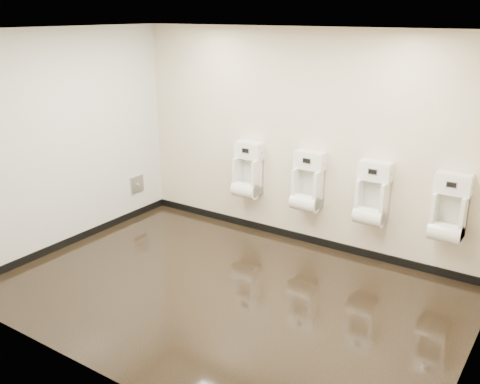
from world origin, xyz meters
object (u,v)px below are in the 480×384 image
object	(u,v)px
urinal_1	(308,186)
urinal_0	(248,174)
urinal_2	(372,198)
access_panel	(137,184)
urinal_3	(449,213)

from	to	relation	value
urinal_1	urinal_0	bearing A→B (deg)	180.00
urinal_0	urinal_1	world-z (taller)	same
urinal_1	urinal_2	size ratio (longest dim) A/B	1.00
access_panel	urinal_2	distance (m)	3.54
urinal_0	urinal_3	distance (m)	2.67
urinal_2	urinal_3	bearing A→B (deg)	0.00
urinal_0	access_panel	bearing A→B (deg)	-166.37
access_panel	urinal_2	bearing A→B (deg)	6.78
urinal_0	urinal_2	size ratio (longest dim) A/B	1.00
access_panel	urinal_2	world-z (taller)	urinal_2
urinal_2	urinal_1	bearing A→B (deg)	180.00
urinal_0	urinal_3	bearing A→B (deg)	0.00
urinal_3	urinal_0	bearing A→B (deg)	180.00
urinal_0	urinal_2	bearing A→B (deg)	0.00
access_panel	urinal_1	xyz separation A→B (m)	(2.64, 0.42, 0.34)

